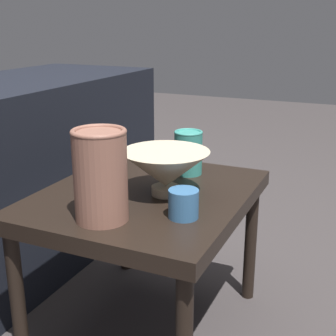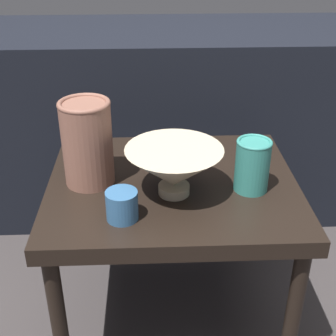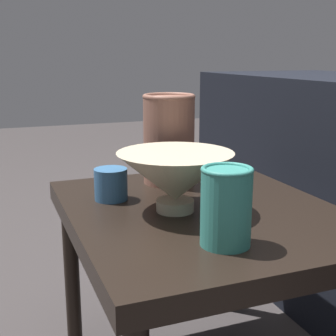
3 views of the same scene
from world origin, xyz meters
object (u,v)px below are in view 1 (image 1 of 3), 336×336
object	(u,v)px
bowl	(166,169)
vase_colorful_right	(188,152)
cup	(183,204)
vase_textured_left	(100,174)

from	to	relation	value
bowl	vase_colorful_right	bearing A→B (deg)	3.79
bowl	cup	bearing A→B (deg)	-140.21
vase_textured_left	cup	size ratio (longest dim) A/B	3.01
bowl	vase_textured_left	xyz separation A→B (m)	(-0.20, 0.06, 0.04)
vase_colorful_right	cup	world-z (taller)	vase_colorful_right
cup	vase_colorful_right	bearing A→B (deg)	20.08
vase_textured_left	vase_colorful_right	bearing A→B (deg)	-7.84
vase_textured_left	vase_colorful_right	size ratio (longest dim) A/B	1.64
vase_colorful_right	cup	size ratio (longest dim) A/B	1.84
cup	bowl	bearing A→B (deg)	39.79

